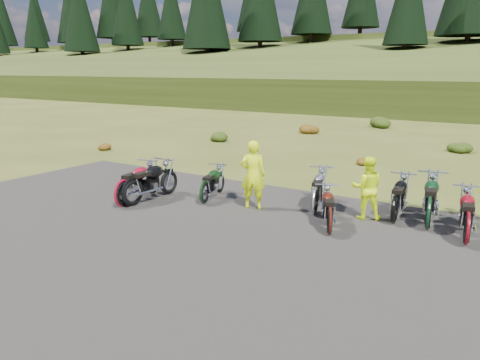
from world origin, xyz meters
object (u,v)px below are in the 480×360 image
Objects in this scene: person_middle at (253,176)px; motorcycle_3 at (314,215)px; motorcycle_7 at (427,230)px; motorcycle_0 at (133,207)px.

motorcycle_3 is at bearing 173.62° from person_middle.
motorcycle_3 is at bearing 88.26° from motorcycle_7.
person_middle is (-1.70, -0.42, 0.96)m from motorcycle_3.
motorcycle_0 is 1.09× the size of motorcycle_3.
person_middle reaches higher than motorcycle_3.
motorcycle_0 is at bearing 99.00° from motorcycle_7.
person_middle is at bearing 90.91° from motorcycle_7.
motorcycle_3 is at bearing -64.97° from motorcycle_0.
person_middle is at bearing -60.06° from motorcycle_0.
motorcycle_0 is 1.19× the size of person_middle.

